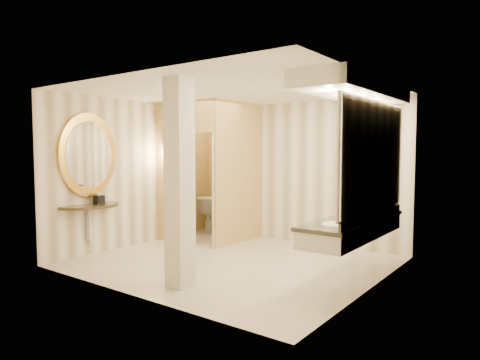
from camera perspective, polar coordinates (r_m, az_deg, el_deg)
name	(u,v)px	position (r m, az deg, el deg)	size (l,w,h in m)	color
floor	(232,261)	(6.97, -1.04, -10.80)	(4.50, 4.50, 0.00)	beige
ceiling	(232,91)	(6.80, -1.06, 11.75)	(4.50, 4.50, 0.00)	white
wall_back	(294,172)	(8.43, 7.27, 1.03)	(4.50, 0.02, 2.70)	white
wall_front	(131,186)	(5.32, -14.31, -0.78)	(4.50, 0.02, 2.70)	white
wall_left	(138,173)	(8.32, -13.43, 0.91)	(0.02, 4.00, 2.70)	white
wall_right	(373,184)	(5.68, 17.27, -0.55)	(0.02, 4.00, 2.70)	white
toilet_closet	(216,171)	(8.21, -3.20, 1.23)	(1.50, 1.55, 2.70)	#E0BB75
wall_sconce	(167,153)	(8.35, -9.77, 3.60)	(0.14, 0.14, 0.42)	gold
vanity	(356,162)	(5.88, 15.25, 2.35)	(0.75, 2.40, 2.09)	beige
console_shelf	(88,176)	(7.63, -19.59, 0.51)	(1.08, 1.08, 1.99)	black
pillar	(180,184)	(5.56, -8.07, -0.49)	(0.29, 0.29, 2.70)	beige
tissue_box	(99,199)	(7.64, -18.28, -2.48)	(0.14, 0.14, 0.14)	black
toilet	(215,214)	(9.35, -3.39, -4.50)	(0.45, 0.78, 0.80)	white
soap_bottle_a	(351,210)	(6.14, 14.60, -3.93)	(0.07, 0.07, 0.15)	beige
soap_bottle_b	(349,214)	(5.86, 14.39, -4.44)	(0.09, 0.09, 0.12)	silver
soap_bottle_c	(346,210)	(6.00, 13.93, -3.86)	(0.08, 0.08, 0.20)	#C6B28C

